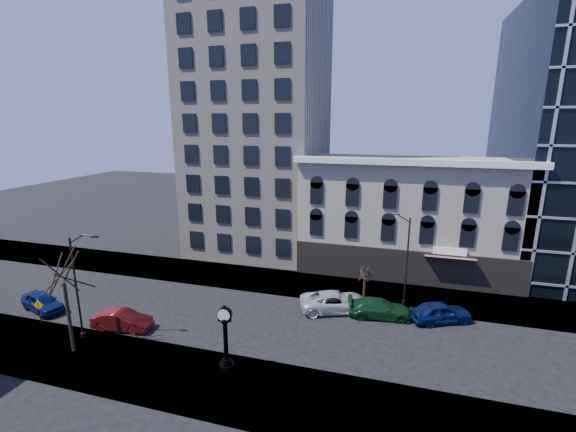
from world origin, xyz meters
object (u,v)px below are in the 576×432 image
(street_clock, at_px, (226,340))
(warning_sign, at_px, (39,309))
(street_lamp_near, at_px, (80,259))
(car_near_b, at_px, (122,320))
(car_near_a, at_px, (43,302))

(street_clock, bearing_deg, warning_sign, 167.79)
(street_lamp_near, distance_m, warning_sign, 6.53)
(street_clock, height_order, car_near_b, street_clock)
(warning_sign, height_order, car_near_b, warning_sign)
(warning_sign, bearing_deg, car_near_b, 5.22)
(street_clock, bearing_deg, car_near_a, 160.15)
(street_lamp_near, distance_m, car_near_b, 6.06)
(street_lamp_near, relative_size, car_near_a, 1.78)
(street_clock, xyz_separation_m, warning_sign, (-15.95, 0.44, -0.38))
(street_clock, relative_size, warning_sign, 1.87)
(car_near_a, distance_m, car_near_b, 8.69)
(street_clock, xyz_separation_m, car_near_b, (-10.00, 2.35, -1.39))
(car_near_b, bearing_deg, warning_sign, 100.94)
(car_near_a, bearing_deg, street_clock, -81.80)
(warning_sign, bearing_deg, street_clock, -14.18)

